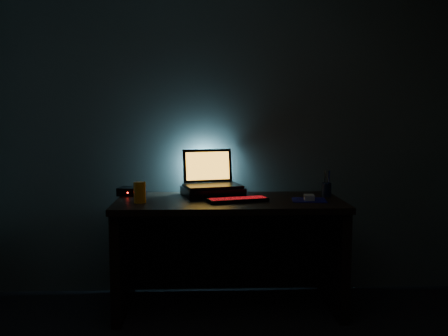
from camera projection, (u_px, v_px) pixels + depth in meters
name	position (u px, v px, depth m)	size (l,w,h in m)	color
room	(254.00, 132.00, 1.66)	(3.50, 4.00, 2.50)	black
desk	(229.00, 235.00, 3.40)	(1.50, 0.70, 0.75)	black
riser	(213.00, 191.00, 3.49)	(0.40, 0.30, 0.06)	black
laptop	(211.00, 178.00, 3.53)	(0.43, 0.37, 0.26)	black
keyboard	(238.00, 200.00, 3.24)	(0.41, 0.23, 0.02)	black
mousepad	(309.00, 200.00, 3.30)	(0.22, 0.20, 0.00)	#0C0D59
mouse	(309.00, 197.00, 3.29)	(0.06, 0.11, 0.03)	#98989D
pen_cup	(326.00, 190.00, 3.45)	(0.07, 0.07, 0.10)	black
juice_glass	(140.00, 192.00, 3.20)	(0.08, 0.08, 0.13)	orange
router	(131.00, 191.00, 3.51)	(0.19, 0.17, 0.06)	black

